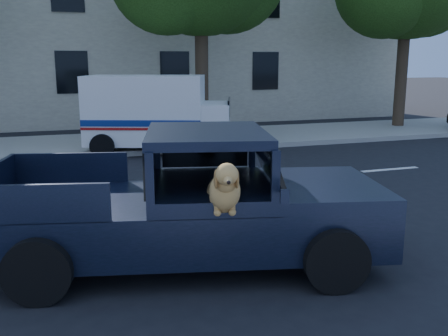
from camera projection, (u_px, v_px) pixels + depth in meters
The scene contains 6 objects.
ground at pixel (46, 263), 6.63m from camera, with size 120.00×120.00×0.00m, color black.
far_sidewalk at pixel (48, 147), 15.13m from camera, with size 60.00×4.00×0.15m, color gray.
lane_stripes at pixel (148, 189), 10.41m from camera, with size 21.60×0.14×0.01m, color silver, non-canonical shape.
building_main at pixel (113, 17), 21.89m from camera, with size 26.00×6.00×9.00m, color beige.
pickup_truck at pixel (183, 221), 6.47m from camera, with size 5.27×3.10×1.77m.
mail_truck at pixel (156, 119), 14.40m from camera, with size 4.45×3.18×2.22m.
Camera 1 is at (0.24, -6.65, 2.63)m, focal length 40.00 mm.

